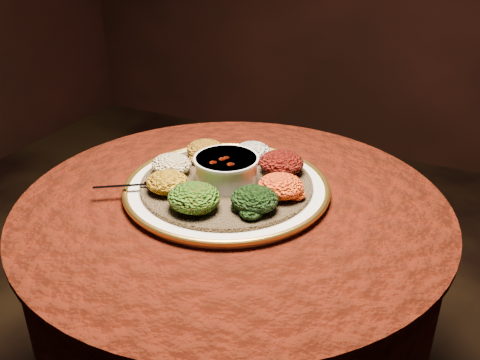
% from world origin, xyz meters
% --- Properties ---
extents(table, '(0.96, 0.96, 0.73)m').
position_xyz_m(table, '(0.00, 0.00, 0.55)').
color(table, black).
rests_on(table, ground).
extents(platter, '(0.57, 0.57, 0.02)m').
position_xyz_m(platter, '(-0.03, 0.03, 0.75)').
color(platter, white).
rests_on(platter, table).
extents(injera, '(0.48, 0.48, 0.01)m').
position_xyz_m(injera, '(-0.03, 0.03, 0.76)').
color(injera, brown).
rests_on(injera, platter).
extents(stew_bowl, '(0.15, 0.15, 0.06)m').
position_xyz_m(stew_bowl, '(-0.03, 0.03, 0.80)').
color(stew_bowl, silver).
rests_on(stew_bowl, injera).
extents(spoon, '(0.13, 0.09, 0.01)m').
position_xyz_m(spoon, '(-0.18, -0.07, 0.77)').
color(spoon, silver).
rests_on(spoon, injera).
extents(portion_ayib, '(0.09, 0.08, 0.04)m').
position_xyz_m(portion_ayib, '(-0.03, 0.17, 0.78)').
color(portion_ayib, silver).
rests_on(portion_ayib, injera).
extents(portion_kitfo, '(0.11, 0.10, 0.05)m').
position_xyz_m(portion_kitfo, '(0.06, 0.13, 0.79)').
color(portion_kitfo, black).
rests_on(portion_kitfo, injera).
extents(portion_tikil, '(0.10, 0.09, 0.05)m').
position_xyz_m(portion_tikil, '(0.10, 0.03, 0.79)').
color(portion_tikil, '#CC8F11').
rests_on(portion_tikil, injera).
extents(portion_gomen, '(0.10, 0.09, 0.05)m').
position_xyz_m(portion_gomen, '(0.08, -0.05, 0.79)').
color(portion_gomen, black).
rests_on(portion_gomen, injera).
extents(portion_mixveg, '(0.11, 0.10, 0.05)m').
position_xyz_m(portion_mixveg, '(-0.03, -0.10, 0.79)').
color(portion_mixveg, '#A92F0A').
rests_on(portion_mixveg, injera).
extents(portion_kik, '(0.09, 0.09, 0.04)m').
position_xyz_m(portion_kik, '(-0.13, -0.06, 0.78)').
color(portion_kik, '#C18B11').
rests_on(portion_kik, injera).
extents(portion_timatim, '(0.09, 0.09, 0.04)m').
position_xyz_m(portion_timatim, '(-0.16, 0.01, 0.78)').
color(portion_timatim, maroon).
rests_on(portion_timatim, injera).
extents(portion_shiro, '(0.09, 0.09, 0.05)m').
position_xyz_m(portion_shiro, '(-0.13, 0.12, 0.78)').
color(portion_shiro, '#995A12').
rests_on(portion_shiro, injera).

